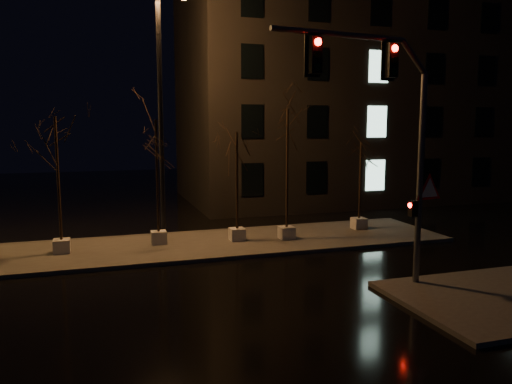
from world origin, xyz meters
name	(u,v)px	position (x,y,z in m)	size (l,w,h in m)	color
ground	(245,288)	(0.00, 0.00, 0.00)	(90.00, 90.00, 0.00)	black
median	(206,244)	(0.00, 6.00, 0.07)	(22.00, 5.00, 0.15)	#46433E
sidewalk_corner	(511,297)	(7.50, -3.50, 0.07)	(7.00, 5.00, 0.15)	#46433E
building	(358,95)	(14.00, 18.00, 7.50)	(25.00, 12.00, 15.00)	black
tree_1	(56,147)	(-5.96, 6.12, 4.43)	(1.80, 1.80, 5.65)	beige
tree_2	(156,148)	(-2.01, 6.51, 4.34)	(1.80, 1.80, 5.53)	beige
tree_3	(237,156)	(1.44, 6.06, 3.94)	(1.80, 1.80, 4.99)	beige
tree_4	(287,139)	(3.68, 5.68, 4.71)	(1.80, 1.80, 6.01)	beige
tree_5	(361,161)	(7.91, 6.60, 3.53)	(1.80, 1.80, 4.45)	beige
traffic_signal_mast	(391,126)	(4.24, -1.68, 5.27)	(6.35, 0.93, 7.80)	#575B5F
streetlight_main	(160,99)	(-1.73, 7.04, 6.41)	(2.70, 0.91, 10.85)	black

